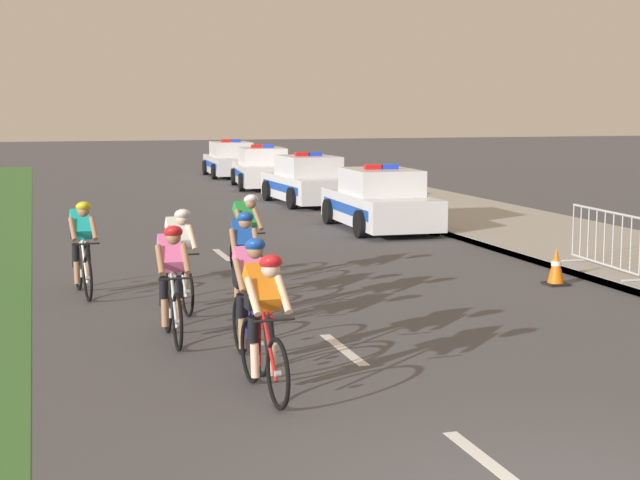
{
  "coord_description": "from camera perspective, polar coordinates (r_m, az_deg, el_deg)",
  "views": [
    {
      "loc": [
        -3.57,
        -5.91,
        2.98
      ],
      "look_at": [
        0.26,
        7.1,
        1.1
      ],
      "focal_mm": 54.37,
      "sensor_mm": 36.0,
      "label": 1
    }
  ],
  "objects": [
    {
      "name": "sidewalk_slab",
      "position": [
        23.06,
        12.93,
        0.41
      ],
      "size": [
        4.37,
        60.0,
        0.12
      ],
      "primitive_type": "cube",
      "color": "#A3A099",
      "rests_on": "ground"
    },
    {
      "name": "kerb_edge",
      "position": [
        22.1,
        8.16,
        0.23
      ],
      "size": [
        0.16,
        60.0,
        0.13
      ],
      "primitive_type": "cube",
      "color": "#9E9E99",
      "rests_on": "ground"
    },
    {
      "name": "lane_markings_centre",
      "position": [
        12.03,
        1.39,
        -6.44
      ],
      "size": [
        0.14,
        17.6,
        0.01
      ],
      "color": "white",
      "rests_on": "ground"
    },
    {
      "name": "cyclist_lead",
      "position": [
        9.98,
        -3.33,
        -4.81
      ],
      "size": [
        0.43,
        1.72,
        1.56
      ],
      "color": "black",
      "rests_on": "ground"
    },
    {
      "name": "cyclist_second",
      "position": [
        11.17,
        -4.13,
        -3.45
      ],
      "size": [
        0.42,
        1.72,
        1.56
      ],
      "color": "black",
      "rests_on": "ground"
    },
    {
      "name": "cyclist_third",
      "position": [
        12.39,
        -8.73,
        -2.4
      ],
      "size": [
        0.42,
        1.72,
        1.56
      ],
      "color": "black",
      "rests_on": "ground"
    },
    {
      "name": "cyclist_fourth",
      "position": [
        13.84,
        -4.53,
        -1.25
      ],
      "size": [
        0.44,
        1.72,
        1.56
      ],
      "color": "black",
      "rests_on": "ground"
    },
    {
      "name": "cyclist_fifth",
      "position": [
        14.3,
        -8.29,
        -1.02
      ],
      "size": [
        0.44,
        1.72,
        1.56
      ],
      "color": "black",
      "rests_on": "ground"
    },
    {
      "name": "cyclist_sixth",
      "position": [
        16.47,
        -4.37,
        0.21
      ],
      "size": [
        0.45,
        1.72,
        1.56
      ],
      "color": "black",
      "rests_on": "ground"
    },
    {
      "name": "cyclist_seventh",
      "position": [
        15.68,
        -13.83,
        -0.38
      ],
      "size": [
        0.45,
        1.72,
        1.56
      ],
      "color": "black",
      "rests_on": "ground"
    },
    {
      "name": "police_car_nearest",
      "position": [
        23.56,
        3.54,
        2.27
      ],
      "size": [
        2.09,
        4.44,
        1.59
      ],
      "color": "silver",
      "rests_on": "ground"
    },
    {
      "name": "police_car_second",
      "position": [
        29.72,
        -0.74,
        3.44
      ],
      "size": [
        2.12,
        4.46,
        1.59
      ],
      "color": "silver",
      "rests_on": "ground"
    },
    {
      "name": "police_car_third",
      "position": [
        35.66,
        -3.42,
        4.17
      ],
      "size": [
        2.32,
        4.55,
        1.59
      ],
      "color": "white",
      "rests_on": "ground"
    },
    {
      "name": "police_car_furthest",
      "position": [
        41.46,
        -5.28,
        4.67
      ],
      "size": [
        2.12,
        4.46,
        1.59
      ],
      "color": "silver",
      "rests_on": "ground"
    },
    {
      "name": "crowd_barrier_rear",
      "position": [
        17.58,
        16.39,
        -0.06
      ],
      "size": [
        0.63,
        2.32,
        1.07
      ],
      "color": "#B7BABF",
      "rests_on": "sidewalk_slab"
    },
    {
      "name": "traffic_cone_mid",
      "position": [
        16.69,
        13.73,
        -1.54
      ],
      "size": [
        0.36,
        0.36,
        0.64
      ],
      "color": "black",
      "rests_on": "ground"
    }
  ]
}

